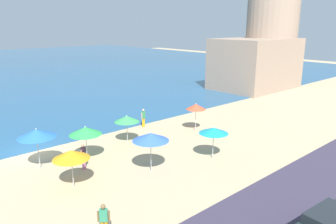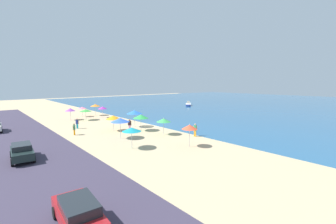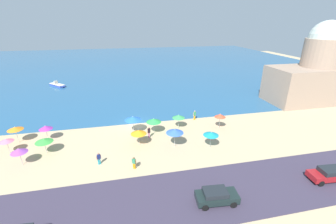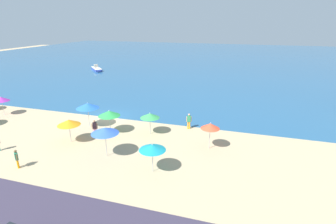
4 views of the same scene
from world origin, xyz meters
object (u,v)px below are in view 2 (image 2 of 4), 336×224
beach_umbrella_5 (102,108)px  beach_umbrella_10 (132,130)px  beach_umbrella_0 (86,110)px  beach_umbrella_7 (134,112)px  beach_umbrella_6 (113,117)px  beach_umbrella_11 (82,108)px  beach_umbrella_9 (120,120)px  skiff_nearshore (188,104)px  beach_umbrella_2 (70,110)px  parked_car_2 (78,212)px  beach_umbrella_4 (190,127)px  beach_umbrella_1 (95,105)px  beach_umbrella_3 (164,120)px  parked_car_1 (22,152)px  bather_1 (130,124)px  bather_3 (74,129)px  bather_2 (195,129)px  bather_0 (77,123)px  beach_umbrella_8 (141,116)px

beach_umbrella_5 → beach_umbrella_10: (22.15, -6.82, 0.05)m
beach_umbrella_0 → beach_umbrella_7: beach_umbrella_7 is taller
beach_umbrella_6 → beach_umbrella_11: beach_umbrella_6 is taller
beach_umbrella_9 → skiff_nearshore: beach_umbrella_9 is taller
beach_umbrella_2 → parked_car_2: bearing=-16.8°
beach_umbrella_2 → beach_umbrella_4: (27.13, 4.15, 0.25)m
beach_umbrella_2 → skiff_nearshore: (-4.04, 36.08, -1.59)m
beach_umbrella_6 → parked_car_2: 22.57m
beach_umbrella_1 → skiff_nearshore: (-1.52, 30.12, -1.82)m
beach_umbrella_3 → parked_car_1: (-0.56, -16.27, -1.16)m
parked_car_1 → parked_car_2: bearing=2.2°
beach_umbrella_5 → beach_umbrella_11: beach_umbrella_5 is taller
beach_umbrella_11 → skiff_nearshore: beach_umbrella_11 is taller
beach_umbrella_4 → beach_umbrella_10: (-3.61, -5.15, -0.15)m
beach_umbrella_9 → beach_umbrella_11: 21.67m
beach_umbrella_7 → beach_umbrella_11: 16.45m
skiff_nearshore → beach_umbrella_10: bearing=-53.4°
bather_1 → bather_3: (-2.67, -7.02, -0.12)m
beach_umbrella_6 → parked_car_1: bearing=-63.5°
beach_umbrella_7 → bather_2: beach_umbrella_7 is taller
bather_0 → beach_umbrella_11: bearing=156.6°
parked_car_2 → skiff_nearshore: bearing=129.0°
beach_umbrella_8 → beach_umbrella_11: (-19.31, -1.56, -0.27)m
skiff_nearshore → beach_umbrella_4: bearing=-45.7°
beach_umbrella_2 → bather_3: beach_umbrella_2 is taller
beach_umbrella_6 → parked_car_1: 13.73m
beach_umbrella_3 → beach_umbrella_1: bearing=179.3°
bather_2 → parked_car_2: bather_2 is taller
beach_umbrella_0 → beach_umbrella_5: 3.78m
beach_umbrella_8 → bather_0: beach_umbrella_8 is taller
beach_umbrella_1 → bather_1: 18.49m
bather_0 → parked_car_1: 14.22m
beach_umbrella_4 → parked_car_2: 15.61m
beach_umbrella_6 → beach_umbrella_11: (-16.75, 1.55, -0.16)m
beach_umbrella_2 → bather_0: beach_umbrella_2 is taller
beach_umbrella_10 → parked_car_1: bearing=-108.9°
beach_umbrella_4 → beach_umbrella_10: size_ratio=1.08×
beach_umbrella_1 → beach_umbrella_3: bearing=-0.7°
bather_3 → beach_umbrella_8: bearing=66.6°
beach_umbrella_4 → bather_3: (-14.05, -7.76, -1.35)m
beach_umbrella_7 → beach_umbrella_6: bearing=-83.0°
beach_umbrella_11 → parked_car_2: 38.38m
beach_umbrella_5 → bather_0: 10.90m
beach_umbrella_9 → bather_0: beach_umbrella_9 is taller
beach_umbrella_11 → parked_car_2: beach_umbrella_11 is taller
beach_umbrella_1 → beach_umbrella_2: beach_umbrella_1 is taller
beach_umbrella_2 → beach_umbrella_10: beach_umbrella_10 is taller
beach_umbrella_0 → beach_umbrella_3: (18.68, 3.57, 0.14)m
beach_umbrella_8 → beach_umbrella_10: beach_umbrella_8 is taller
beach_umbrella_6 → beach_umbrella_11: 16.82m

